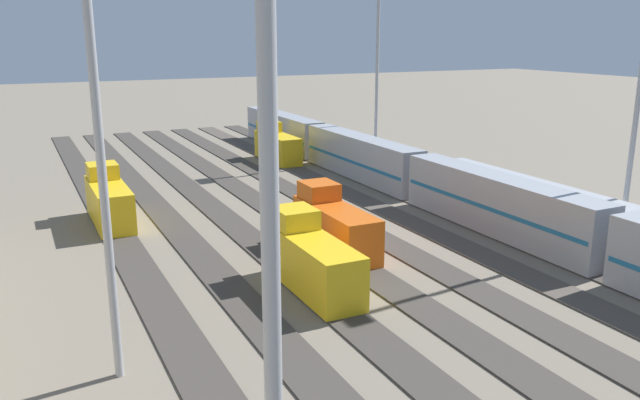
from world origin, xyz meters
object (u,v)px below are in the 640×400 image
at_px(train_on_track_7, 109,201).
at_px(train_on_track_1, 497,204).
at_px(train_on_track_2, 277,146).
at_px(light_mast_3, 93,73).
at_px(train_on_track_5, 311,260).
at_px(light_mast_2, 378,34).
at_px(train_on_track_4, 334,225).

height_order(train_on_track_7, train_on_track_1, same).
relative_size(train_on_track_2, light_mast_3, 0.43).
bearing_deg(train_on_track_5, train_on_track_1, -77.36).
bearing_deg(train_on_track_1, train_on_track_7, 59.17).
bearing_deg(train_on_track_7, train_on_track_5, -155.94).
bearing_deg(light_mast_2, train_on_track_2, 69.51).
xyz_separation_m(train_on_track_4, train_on_track_7, (15.99, 15.00, 0.00)).
xyz_separation_m(train_on_track_7, train_on_track_1, (-17.91, -30.00, 0.45)).
distance_m(train_on_track_2, train_on_track_5, 45.49).
bearing_deg(train_on_track_2, train_on_track_7, 129.42).
bearing_deg(train_on_track_7, train_on_track_4, -136.83).
bearing_deg(train_on_track_1, train_on_track_5, 102.64).
relative_size(train_on_track_1, light_mast_2, 4.55).
xyz_separation_m(train_on_track_4, train_on_track_1, (-1.92, -15.00, 0.45)).
relative_size(light_mast_2, light_mast_3, 1.12).
distance_m(train_on_track_1, light_mast_2, 37.40).
relative_size(train_on_track_7, train_on_track_5, 1.00).
height_order(train_on_track_4, train_on_track_1, same).
distance_m(train_on_track_5, light_mast_2, 49.44).
xyz_separation_m(train_on_track_2, light_mast_3, (-48.92, 28.71, 13.11)).
xyz_separation_m(train_on_track_7, light_mast_2, (15.79, -37.74, 14.71)).
height_order(train_on_track_2, train_on_track_7, same).
xyz_separation_m(train_on_track_4, light_mast_3, (-12.38, 18.71, 13.11)).
relative_size(train_on_track_2, train_on_track_4, 1.00).
distance_m(train_on_track_4, light_mast_3, 25.99).
xyz_separation_m(train_on_track_7, light_mast_3, (-28.37, 3.71, 13.11)).
bearing_deg(train_on_track_5, light_mast_3, 113.54).
distance_m(train_on_track_4, light_mast_2, 41.75).
distance_m(train_on_track_4, train_on_track_7, 21.92).
relative_size(train_on_track_5, light_mast_3, 0.43).
distance_m(train_on_track_1, light_mast_3, 37.50).
bearing_deg(train_on_track_2, train_on_track_4, 164.69).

